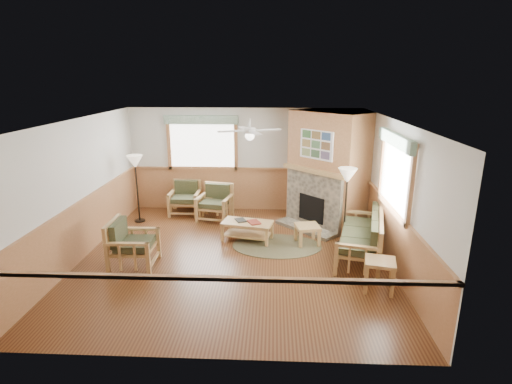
{
  "coord_description": "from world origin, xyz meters",
  "views": [
    {
      "loc": [
        0.76,
        -7.26,
        3.48
      ],
      "look_at": [
        0.4,
        0.7,
        1.15
      ],
      "focal_mm": 28.0,
      "sensor_mm": 36.0,
      "label": 1
    }
  ],
  "objects_px": {
    "armchair_back_right": "(215,203)",
    "sofa": "(360,235)",
    "armchair_left": "(133,244)",
    "end_table_chairs": "(210,205)",
    "footstool": "(307,234)",
    "coffee_table": "(247,231)",
    "end_table_sofa": "(379,275)",
    "floor_lamp_right": "(345,207)",
    "armchair_back_left": "(185,198)",
    "floor_lamp_left": "(137,189)"
  },
  "relations": [
    {
      "from": "armchair_left",
      "to": "floor_lamp_right",
      "type": "relative_size",
      "value": 0.54
    },
    {
      "from": "coffee_table",
      "to": "end_table_chairs",
      "type": "xyz_separation_m",
      "value": [
        -1.1,
        1.7,
        0.03
      ]
    },
    {
      "from": "end_table_chairs",
      "to": "end_table_sofa",
      "type": "xyz_separation_m",
      "value": [
        3.45,
        -3.71,
        0.03
      ]
    },
    {
      "from": "sofa",
      "to": "footstool",
      "type": "bearing_deg",
      "value": -106.16
    },
    {
      "from": "armchair_back_right",
      "to": "footstool",
      "type": "xyz_separation_m",
      "value": [
        2.2,
        -1.43,
        -0.22
      ]
    },
    {
      "from": "armchair_left",
      "to": "footstool",
      "type": "height_order",
      "value": "armchair_left"
    },
    {
      "from": "end_table_sofa",
      "to": "floor_lamp_left",
      "type": "height_order",
      "value": "floor_lamp_left"
    },
    {
      "from": "floor_lamp_left",
      "to": "footstool",
      "type": "bearing_deg",
      "value": -16.52
    },
    {
      "from": "sofa",
      "to": "coffee_table",
      "type": "xyz_separation_m",
      "value": [
        -2.28,
        0.7,
        -0.24
      ]
    },
    {
      "from": "end_table_chairs",
      "to": "floor_lamp_left",
      "type": "relative_size",
      "value": 0.3
    },
    {
      "from": "armchair_back_right",
      "to": "sofa",
      "type": "bearing_deg",
      "value": -20.59
    },
    {
      "from": "armchair_back_left",
      "to": "sofa",
      "type": "bearing_deg",
      "value": -30.64
    },
    {
      "from": "coffee_table",
      "to": "floor_lamp_right",
      "type": "xyz_separation_m",
      "value": [
        2.07,
        -0.12,
        0.63
      ]
    },
    {
      "from": "armchair_back_left",
      "to": "footstool",
      "type": "relative_size",
      "value": 1.74
    },
    {
      "from": "footstool",
      "to": "floor_lamp_left",
      "type": "bearing_deg",
      "value": 163.48
    },
    {
      "from": "coffee_table",
      "to": "armchair_back_left",
      "type": "bearing_deg",
      "value": 148.61
    },
    {
      "from": "end_table_chairs",
      "to": "footstool",
      "type": "xyz_separation_m",
      "value": [
        2.4,
        -1.83,
        -0.04
      ]
    },
    {
      "from": "armchair_back_left",
      "to": "floor_lamp_left",
      "type": "xyz_separation_m",
      "value": [
        -1.01,
        -0.63,
        0.41
      ]
    },
    {
      "from": "floor_lamp_right",
      "to": "sofa",
      "type": "bearing_deg",
      "value": -70.01
    },
    {
      "from": "armchair_back_left",
      "to": "coffee_table",
      "type": "distance_m",
      "value": 2.45
    },
    {
      "from": "armchair_left",
      "to": "coffee_table",
      "type": "height_order",
      "value": "armchair_left"
    },
    {
      "from": "coffee_table",
      "to": "end_table_sofa",
      "type": "distance_m",
      "value": 3.09
    },
    {
      "from": "armchair_left",
      "to": "coffee_table",
      "type": "bearing_deg",
      "value": -58.83
    },
    {
      "from": "armchair_back_right",
      "to": "end_table_sofa",
      "type": "distance_m",
      "value": 4.64
    },
    {
      "from": "coffee_table",
      "to": "armchair_back_right",
      "type": "bearing_deg",
      "value": 137.65
    },
    {
      "from": "floor_lamp_right",
      "to": "armchair_back_right",
      "type": "bearing_deg",
      "value": 154.49
    },
    {
      "from": "armchair_back_left",
      "to": "end_table_sofa",
      "type": "xyz_separation_m",
      "value": [
        4.09,
        -3.71,
        -0.15
      ]
    },
    {
      "from": "armchair_back_left",
      "to": "end_table_chairs",
      "type": "xyz_separation_m",
      "value": [
        0.64,
        0.0,
        -0.17
      ]
    },
    {
      "from": "end_table_chairs",
      "to": "floor_lamp_left",
      "type": "distance_m",
      "value": 1.86
    },
    {
      "from": "armchair_back_right",
      "to": "end_table_sofa",
      "type": "relative_size",
      "value": 1.58
    },
    {
      "from": "armchair_left",
      "to": "floor_lamp_right",
      "type": "distance_m",
      "value": 4.31
    },
    {
      "from": "armchair_back_left",
      "to": "floor_lamp_left",
      "type": "relative_size",
      "value": 0.5
    },
    {
      "from": "sofa",
      "to": "armchair_back_left",
      "type": "relative_size",
      "value": 2.34
    },
    {
      "from": "armchair_left",
      "to": "floor_lamp_right",
      "type": "bearing_deg",
      "value": -75.3
    },
    {
      "from": "end_table_sofa",
      "to": "end_table_chairs",
      "type": "bearing_deg",
      "value": 132.87
    },
    {
      "from": "coffee_table",
      "to": "floor_lamp_left",
      "type": "bearing_deg",
      "value": 171.67
    },
    {
      "from": "sofa",
      "to": "floor_lamp_right",
      "type": "relative_size",
      "value": 1.17
    },
    {
      "from": "end_table_sofa",
      "to": "footstool",
      "type": "relative_size",
      "value": 1.13
    },
    {
      "from": "armchair_left",
      "to": "end_table_sofa",
      "type": "relative_size",
      "value": 1.66
    },
    {
      "from": "sofa",
      "to": "armchair_back_left",
      "type": "xyz_separation_m",
      "value": [
        -4.02,
        2.4,
        -0.03
      ]
    },
    {
      "from": "armchair_back_left",
      "to": "floor_lamp_right",
      "type": "xyz_separation_m",
      "value": [
        3.81,
        -1.82,
        0.42
      ]
    },
    {
      "from": "sofa",
      "to": "armchair_back_right",
      "type": "distance_m",
      "value": 3.76
    },
    {
      "from": "sofa",
      "to": "end_table_sofa",
      "type": "distance_m",
      "value": 1.33
    },
    {
      "from": "end_table_chairs",
      "to": "armchair_left",
      "type": "bearing_deg",
      "value": -107.5
    },
    {
      "from": "armchair_back_left",
      "to": "end_table_sofa",
      "type": "bearing_deg",
      "value": -42.04
    },
    {
      "from": "sofa",
      "to": "armchair_left",
      "type": "bearing_deg",
      "value": -67.97
    },
    {
      "from": "end_table_chairs",
      "to": "floor_lamp_right",
      "type": "height_order",
      "value": "floor_lamp_right"
    },
    {
      "from": "sofa",
      "to": "floor_lamp_left",
      "type": "height_order",
      "value": "floor_lamp_left"
    },
    {
      "from": "end_table_chairs",
      "to": "end_table_sofa",
      "type": "distance_m",
      "value": 5.07
    },
    {
      "from": "armchair_back_right",
      "to": "coffee_table",
      "type": "height_order",
      "value": "armchair_back_right"
    }
  ]
}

